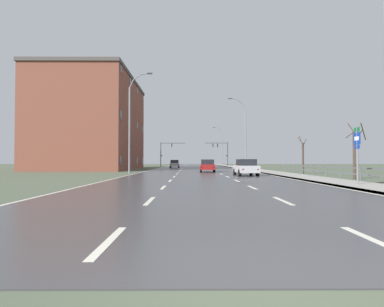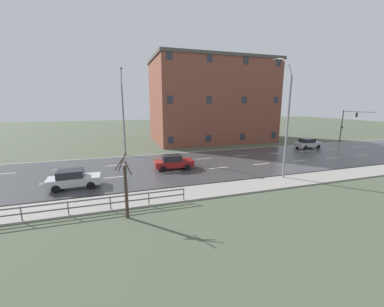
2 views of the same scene
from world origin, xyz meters
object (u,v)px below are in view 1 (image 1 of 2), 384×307
(street_lamp_foreground, at_px, (382,64))
(street_lamp_distant, at_px, (222,147))
(highway_sign, at_px, (357,148))
(car_near_left, at_px, (208,166))
(car_distant, at_px, (175,164))
(street_lamp_left_bank, at_px, (131,124))
(brick_building, at_px, (93,124))
(traffic_signal_left, at_px, (166,150))
(car_mid_centre, at_px, (246,167))
(street_lamp_midground, at_px, (244,135))
(traffic_signal_right, at_px, (222,150))

(street_lamp_foreground, relative_size, street_lamp_distant, 1.12)
(highway_sign, distance_m, car_near_left, 22.47)
(street_lamp_foreground, bearing_deg, car_near_left, 103.86)
(highway_sign, distance_m, car_distant, 46.03)
(street_lamp_left_bank, bearing_deg, street_lamp_foreground, -54.12)
(street_lamp_distant, bearing_deg, brick_building, -127.49)
(traffic_signal_left, bearing_deg, highway_sign, -74.73)
(highway_sign, relative_size, car_mid_centre, 0.80)
(traffic_signal_left, bearing_deg, brick_building, -114.08)
(car_mid_centre, bearing_deg, car_distant, 102.59)
(street_lamp_distant, distance_m, car_mid_centre, 52.93)
(street_lamp_left_bank, bearing_deg, brick_building, 119.81)
(traffic_signal_left, relative_size, car_near_left, 1.40)
(car_mid_centre, distance_m, car_near_left, 9.82)
(street_lamp_midground, xyz_separation_m, street_lamp_left_bank, (-14.86, -13.70, 0.01))
(traffic_signal_left, relative_size, car_distant, 1.42)
(street_lamp_distant, height_order, car_mid_centre, street_lamp_distant)
(street_lamp_left_bank, bearing_deg, traffic_signal_right, 70.35)
(street_lamp_left_bank, height_order, brick_building, brick_building)
(street_lamp_midground, xyz_separation_m, car_mid_centre, (-3.11, -18.43, -4.63))
(street_lamp_midground, height_order, car_mid_centre, street_lamp_midground)
(street_lamp_midground, relative_size, highway_sign, 3.36)
(street_lamp_midground, height_order, highway_sign, street_lamp_midground)
(street_lamp_left_bank, height_order, car_near_left, street_lamp_left_bank)
(traffic_signal_left, bearing_deg, car_distant, -76.40)
(car_mid_centre, bearing_deg, brick_building, 133.14)
(car_distant, bearing_deg, car_mid_centre, -76.18)
(street_lamp_distant, distance_m, brick_building, 39.88)
(street_lamp_left_bank, relative_size, car_mid_centre, 2.68)
(street_lamp_midground, relative_size, street_lamp_distant, 1.08)
(car_distant, bearing_deg, car_near_left, -77.78)
(traffic_signal_left, bearing_deg, street_lamp_distant, 32.70)
(car_mid_centre, bearing_deg, car_near_left, 106.44)
(traffic_signal_left, relative_size, brick_building, 0.27)
(street_lamp_distant, height_order, traffic_signal_left, street_lamp_distant)
(car_mid_centre, bearing_deg, street_lamp_midground, 78.51)
(street_lamp_distant, height_order, brick_building, brick_building)
(street_lamp_foreground, height_order, brick_building, brick_building)
(street_lamp_foreground, xyz_separation_m, traffic_signal_left, (-14.18, 59.37, -1.73))
(traffic_signal_left, xyz_separation_m, car_mid_centre, (11.07, -43.56, -3.09))
(traffic_signal_right, relative_size, traffic_signal_left, 1.00)
(street_lamp_midground, xyz_separation_m, car_near_left, (-6.20, -9.11, -4.63))
(highway_sign, distance_m, traffic_signal_right, 55.88)
(car_near_left, distance_m, brick_building, 22.51)
(street_lamp_distant, relative_size, street_lamp_left_bank, 0.93)
(street_lamp_distant, bearing_deg, street_lamp_left_bank, -107.23)
(street_lamp_left_bank, xyz_separation_m, highway_sign, (15.83, -16.67, -3.32))
(brick_building, bearing_deg, street_lamp_left_bank, -60.19)
(street_lamp_foreground, height_order, car_near_left, street_lamp_foreground)
(street_lamp_distant, bearing_deg, traffic_signal_right, -95.78)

